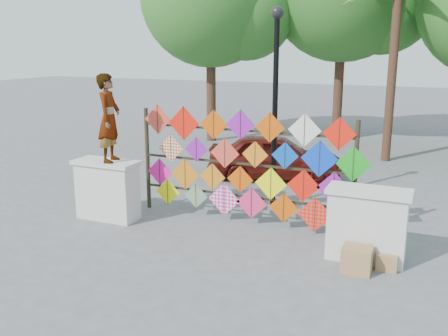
{
  "coord_description": "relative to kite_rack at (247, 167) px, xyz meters",
  "views": [
    {
      "loc": [
        3.65,
        -8.61,
        3.64
      ],
      "look_at": [
        -0.33,
        0.6,
        1.17
      ],
      "focal_mm": 40.0,
      "sensor_mm": 36.0,
      "label": 1
    }
  ],
  "objects": [
    {
      "name": "palm_tree",
      "position": [
        2.06,
        7.27,
        3.74
      ],
      "size": [
        3.62,
        3.62,
        5.83
      ],
      "color": "#4D2D21",
      "rests_on": "ground"
    },
    {
      "name": "lamppost",
      "position": [
        0.16,
        1.27,
        1.48
      ],
      "size": [
        0.28,
        0.28,
        4.46
      ],
      "color": "black",
      "rests_on": "ground"
    },
    {
      "name": "cardboard_box_near",
      "position": [
        2.5,
        -1.48,
        -1.0
      ],
      "size": [
        0.48,
        0.42,
        0.42
      ],
      "primitive_type": "cube",
      "color": "#967148",
      "rests_on": "ground"
    },
    {
      "name": "cardboard_box_far",
      "position": [
        2.96,
        -1.19,
        -1.07
      ],
      "size": [
        0.34,
        0.31,
        0.28
      ],
      "primitive_type": "cube",
      "color": "#967148",
      "rests_on": "ground"
    },
    {
      "name": "kite_rack",
      "position": [
        0.0,
        0.0,
        0.0
      ],
      "size": [
        4.99,
        0.24,
        2.4
      ],
      "color": "black",
      "rests_on": "ground"
    },
    {
      "name": "sedan",
      "position": [
        -0.57,
        3.68,
        -0.58
      ],
      "size": [
        3.97,
        2.5,
        1.26
      ],
      "primitive_type": "imported",
      "rotation": [
        0.0,
        0.0,
        1.86
      ],
      "color": "#54130E",
      "rests_on": "ground"
    },
    {
      "name": "vendor_woman",
      "position": [
        -2.7,
        -0.93,
        0.98
      ],
      "size": [
        0.59,
        0.75,
        1.82
      ],
      "primitive_type": "imported",
      "rotation": [
        0.0,
        0.0,
        1.83
      ],
      "color": "#99999E",
      "rests_on": "parapet_left"
    },
    {
      "name": "parapet_right",
      "position": [
        2.56,
        -0.93,
        -0.56
      ],
      "size": [
        1.4,
        0.65,
        1.28
      ],
      "color": "silver",
      "rests_on": "ground"
    },
    {
      "name": "parapet_left",
      "position": [
        -2.84,
        -0.93,
        -0.56
      ],
      "size": [
        1.4,
        0.65,
        1.28
      ],
      "color": "silver",
      "rests_on": "ground"
    },
    {
      "name": "ground",
      "position": [
        -0.14,
        -0.73,
        -1.21
      ],
      "size": [
        80.0,
        80.0,
        0.0
      ],
      "primitive_type": "plane",
      "color": "slate",
      "rests_on": "ground"
    }
  ]
}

